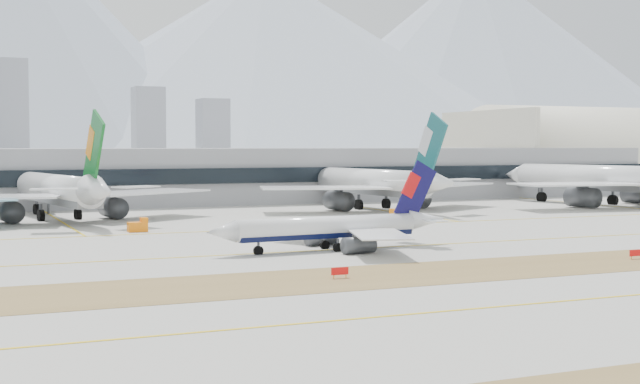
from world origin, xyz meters
name	(u,v)px	position (x,y,z in m)	size (l,w,h in m)	color
ground	(386,243)	(0.00, 0.00, 0.00)	(3000.00, 3000.00, 0.00)	#AAA89F
apron_markings	(621,294)	(0.00, -53.95, 0.02)	(360.00, 122.22, 0.06)	olive
taxiing_airliner	(335,228)	(-11.37, -5.25, 3.29)	(40.61, 35.19, 13.64)	white
widebody_eva	(61,192)	(-42.71, 65.66, 6.09)	(63.51, 62.77, 22.90)	white
widebody_cathay	(375,184)	(33.14, 69.38, 6.27)	(65.90, 64.76, 23.59)	white
widebody_china_air	(607,180)	(95.07, 57.03, 6.69)	(68.88, 68.55, 25.18)	white
terminal	(196,175)	(0.00, 114.84, 7.50)	(280.00, 43.10, 15.00)	gray
hangar	(588,188)	(154.56, 135.00, 0.14)	(91.00, 60.00, 60.00)	beige
hold_sign_left	(340,271)	(-22.84, -32.00, 0.88)	(2.20, 0.15, 1.35)	red
hold_sign_right	(636,253)	(22.37, -32.00, 0.88)	(2.20, 0.15, 1.35)	red
gse_b	(138,226)	(-32.87, 34.66, 1.05)	(3.55, 2.00, 2.60)	orange
gse_c	(399,212)	(27.27, 46.03, 1.05)	(3.55, 2.00, 2.60)	orange
mountain_ridge	(1,42)	(33.00, 1404.14, 181.85)	(2830.00, 1120.00, 470.00)	#9EA8B7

